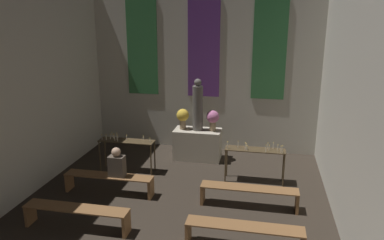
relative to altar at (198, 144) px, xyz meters
name	(u,v)px	position (x,y,z in m)	size (l,w,h in m)	color
wall_back	(204,64)	(0.00, 1.00, 2.17)	(6.95, 0.16, 5.15)	beige
wall_right	(366,109)	(3.41, -3.79, 2.14)	(0.12, 9.70, 5.15)	beige
altar	(198,144)	(0.00, 0.00, 0.00)	(1.32, 0.68, 0.87)	#BCB29E
statue	(198,106)	(0.00, 0.00, 1.12)	(0.29, 0.29, 1.46)	#5B5651
flower_vase_left	(183,117)	(-0.43, 0.00, 0.80)	(0.35, 0.35, 0.59)	#937A5B
flower_vase_right	(213,118)	(0.43, 0.00, 0.80)	(0.35, 0.35, 0.59)	#937A5B
candle_rack_left	(126,145)	(-1.67, -1.22, 0.30)	(1.46, 0.39, 1.04)	#473823
candle_rack_right	(255,154)	(1.67, -1.22, 0.30)	(1.46, 0.39, 1.04)	#473823
pew_third_left	(77,213)	(-1.60, -4.08, -0.10)	(2.08, 0.36, 0.46)	brown
pew_third_right	(244,232)	(1.60, -4.08, -0.10)	(2.08, 0.36, 0.46)	brown
pew_back_left	(109,180)	(-1.60, -2.56, -0.10)	(2.08, 0.36, 0.46)	brown
pew_back_right	(249,193)	(1.60, -2.56, -0.10)	(2.08, 0.36, 0.46)	brown
person_seated	(117,164)	(-1.39, -2.56, 0.33)	(0.36, 0.24, 0.69)	#4C4238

